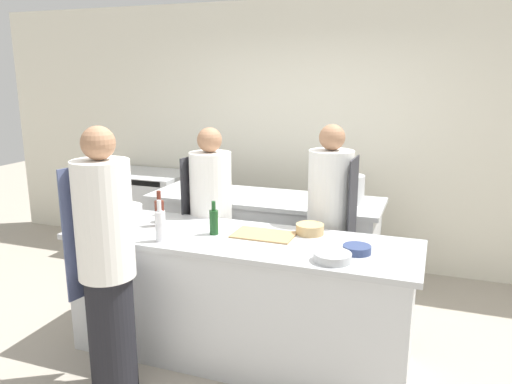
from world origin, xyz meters
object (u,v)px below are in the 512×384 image
object	(u,v)px
cup	(161,216)
chef_at_stove	(329,230)
bottle_vinegar	(105,218)
bowl_prep_small	(357,249)
chef_at_pass_far	(211,225)
bottle_cooking_oil	(160,225)
bottle_wine	(159,212)
bowl_mixing_large	(310,229)
stockpot	(348,189)
bowl_ceramic_blue	(332,257)
bowl_wooden_salad	(126,211)
oven_range	(146,212)
bottle_olive_oil	(214,221)
chef_at_prep_near	(107,265)

from	to	relation	value
cup	chef_at_stove	bearing A→B (deg)	21.30
bottle_vinegar	bowl_prep_small	world-z (taller)	bottle_vinegar
chef_at_pass_far	bottle_cooking_oil	distance (m)	0.81
bottle_cooking_oil	bottle_wine	bearing A→B (deg)	121.46
bowl_mixing_large	stockpot	xyz separation A→B (m)	(0.10, 1.00, 0.09)
bottle_wine	bowl_mixing_large	size ratio (longest dim) A/B	1.35
chef_at_stove	bowl_ceramic_blue	xyz separation A→B (m)	(0.20, -0.85, 0.10)
chef_at_pass_far	bottle_cooking_oil	xyz separation A→B (m)	(-0.02, -0.78, 0.22)
chef_at_pass_far	bowl_ceramic_blue	world-z (taller)	chef_at_pass_far
bottle_cooking_oil	stockpot	bearing A→B (deg)	55.80
bottle_cooking_oil	bowl_wooden_salad	world-z (taller)	bottle_cooking_oil
cup	stockpot	bearing A→B (deg)	41.23
bottle_vinegar	bottle_cooking_oil	bearing A→B (deg)	-3.46
bottle_vinegar	bowl_mixing_large	bearing A→B (deg)	19.03
chef_at_stove	chef_at_pass_far	size ratio (longest dim) A/B	1.03
bottle_cooking_oil	stockpot	xyz separation A→B (m)	(1.03, 1.51, 0.01)
chef_at_pass_far	bottle_vinegar	size ratio (longest dim) A/B	5.81
chef_at_stove	cup	world-z (taller)	chef_at_stove
bottle_cooking_oil	cup	xyz separation A→B (m)	(-0.24, 0.40, -0.07)
oven_range	chef_at_stove	size ratio (longest dim) A/B	0.60
bottle_vinegar	bottle_cooking_oil	size ratio (longest dim) A/B	0.96
bottle_vinegar	bowl_ceramic_blue	distance (m)	1.67
oven_range	bottle_vinegar	world-z (taller)	bottle_vinegar
oven_range	bottle_cooking_oil	bearing A→B (deg)	-54.71
bowl_mixing_large	bowl_ceramic_blue	distance (m)	0.54
bottle_olive_oil	bowl_prep_small	distance (m)	1.03
bottle_wine	chef_at_prep_near	bearing A→B (deg)	-86.28
chef_at_prep_near	bottle_wine	xyz separation A→B (m)	(-0.05, 0.73, 0.15)
bowl_mixing_large	cup	world-z (taller)	cup
chef_at_prep_near	bottle_cooking_oil	size ratio (longest dim) A/B	5.99
bottle_cooking_oil	cup	world-z (taller)	bottle_cooking_oil
chef_at_stove	bottle_cooking_oil	size ratio (longest dim) A/B	5.74
bowl_prep_small	cup	xyz separation A→B (m)	(-1.55, 0.17, 0.02)
bowl_ceramic_blue	stockpot	size ratio (longest dim) A/B	0.82
bowl_wooden_salad	oven_range	bearing A→B (deg)	117.99
chef_at_stove	bowl_mixing_large	world-z (taller)	chef_at_stove
chef_at_stove	bowl_wooden_salad	size ratio (longest dim) A/B	6.30
bottle_wine	bowl_ceramic_blue	bearing A→B (deg)	-11.21
chef_at_stove	cup	xyz separation A→B (m)	(-1.23, -0.48, 0.12)
bottle_wine	bowl_mixing_large	world-z (taller)	bottle_wine
bowl_mixing_large	bowl_wooden_salad	xyz separation A→B (m)	(-1.52, -0.06, 0.01)
oven_range	bowl_prep_small	size ratio (longest dim) A/B	5.46
chef_at_stove	bowl_mixing_large	xyz separation A→B (m)	(-0.07, -0.37, 0.11)
chef_at_pass_far	bottle_olive_oil	bearing A→B (deg)	-145.30
bottle_olive_oil	bottle_cooking_oil	size ratio (longest dim) A/B	0.84
bowl_prep_small	bowl_wooden_salad	world-z (taller)	bowl_wooden_salad
bottle_wine	stockpot	xyz separation A→B (m)	(1.22, 1.20, 0.02)
oven_range	cup	world-z (taller)	cup
bottle_cooking_oil	bowl_mixing_large	distance (m)	1.06
oven_range	bottle_olive_oil	size ratio (longest dim) A/B	4.05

